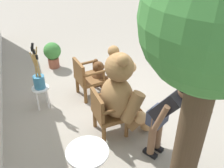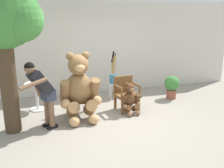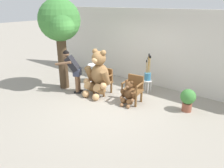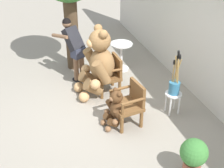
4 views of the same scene
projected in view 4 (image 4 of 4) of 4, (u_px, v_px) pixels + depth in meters
ground_plane at (94, 110)px, 6.55m from camera, size 60.00×60.00×0.00m
back_wall at (203, 34)px, 6.48m from camera, size 10.00×0.16×2.80m
wooden_chair_left at (110, 74)px, 6.98m from camera, size 0.58×0.54×0.86m
wooden_chair_right at (129, 103)px, 5.96m from camera, size 0.62×0.59×0.86m
teddy_bear_large at (98, 63)px, 6.74m from camera, size 0.95×0.90×1.58m
teddy_bear_small at (115, 109)px, 5.91m from camera, size 0.49×0.48×0.80m
person_visitor at (74, 45)px, 7.27m from camera, size 0.71×0.71×1.49m
white_stool at (173, 98)px, 6.32m from camera, size 0.34×0.34×0.46m
brush_bucket at (175, 84)px, 6.15m from camera, size 0.22×0.22×0.94m
round_side_table at (121, 53)px, 7.93m from camera, size 0.56×0.56×0.72m
potted_plant at (193, 155)px, 4.82m from camera, size 0.44×0.44×0.68m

